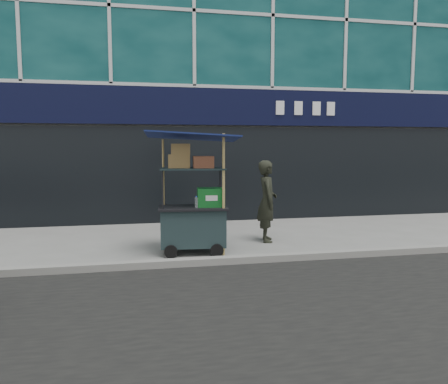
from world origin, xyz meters
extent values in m
plane|color=slate|center=(0.00, 0.00, 0.00)|extent=(80.00, 80.00, 0.00)
cube|color=gray|center=(0.00, -0.20, 0.06)|extent=(80.00, 0.18, 0.12)
cube|color=slate|center=(0.00, 7.00, 6.00)|extent=(16.00, 6.00, 12.00)
cube|color=black|center=(0.00, 3.86, 2.90)|extent=(15.68, 0.06, 0.90)
cube|color=black|center=(0.00, 3.90, 1.20)|extent=(15.68, 0.04, 2.40)
cube|color=black|center=(-0.48, 0.67, 0.48)|extent=(1.19, 0.76, 0.67)
cylinder|color=black|center=(-0.91, 0.35, 0.11)|extent=(0.23, 0.07, 0.23)
cylinder|color=black|center=(-0.12, 0.28, 0.11)|extent=(0.23, 0.07, 0.23)
cube|color=black|center=(-0.48, 0.67, 0.83)|extent=(1.28, 0.85, 0.04)
cylinder|color=black|center=(-1.03, 0.43, 1.16)|extent=(0.03, 0.03, 0.71)
cylinder|color=black|center=(0.01, 0.34, 1.16)|extent=(0.03, 0.03, 0.71)
cylinder|color=black|center=(-0.98, 1.00, 1.16)|extent=(0.03, 0.03, 0.71)
cylinder|color=black|center=(0.06, 0.91, 1.16)|extent=(0.03, 0.03, 0.71)
cube|color=black|center=(-0.48, 0.67, 1.52)|extent=(1.19, 0.76, 0.03)
cylinder|color=#A9864C|center=(0.01, 0.34, 1.07)|extent=(0.05, 0.05, 2.14)
cylinder|color=#A9864C|center=(-0.98, 1.00, 1.02)|extent=(0.04, 0.04, 2.04)
cube|color=#0D104A|center=(-0.48, 0.67, 2.09)|extent=(1.70, 1.28, 0.19)
cube|color=#0E5C26|center=(-0.17, 0.59, 1.01)|extent=(0.50, 0.37, 0.33)
cylinder|color=silver|center=(-0.44, 0.47, 0.94)|extent=(0.07, 0.07, 0.19)
cylinder|color=#1733AF|center=(-0.44, 0.47, 1.05)|extent=(0.03, 0.03, 0.02)
cube|color=olive|center=(-0.72, 0.74, 1.65)|extent=(0.40, 0.32, 0.24)
cube|color=olive|center=(-0.30, 0.60, 1.64)|extent=(0.38, 0.30, 0.21)
cube|color=olive|center=(-0.69, 0.72, 1.87)|extent=(0.35, 0.28, 0.19)
imported|color=black|center=(1.11, 1.33, 0.82)|extent=(0.49, 0.66, 1.64)
camera|label=1|loc=(-1.49, -7.02, 1.92)|focal=35.00mm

